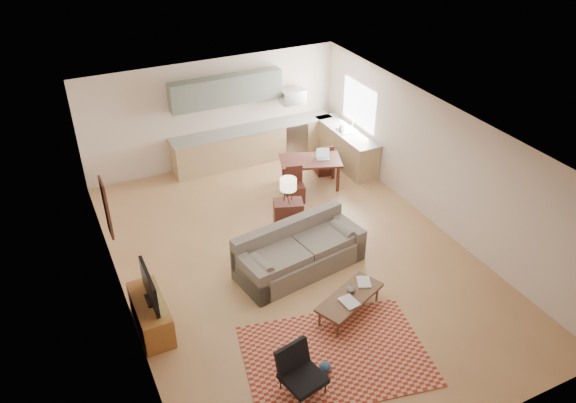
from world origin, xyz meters
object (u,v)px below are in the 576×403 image
armchair (303,375)px  dining_table (310,173)px  coffee_table (349,305)px  tv_credenza (151,314)px  sofa (300,250)px  console_table (288,216)px

armchair → dining_table: 6.05m
coffee_table → tv_credenza: size_ratio=1.05×
tv_credenza → dining_table: dining_table is taller
sofa → dining_table: 3.15m
sofa → coffee_table: bearing=-91.2°
sofa → console_table: sofa is taller
tv_credenza → console_table: size_ratio=1.81×
coffee_table → armchair: (-1.47, -1.14, 0.17)m
sofa → dining_table: bearing=49.6°
armchair → coffee_table: bearing=25.6°
console_table → dining_table: 1.90m
coffee_table → dining_table: (1.42, 4.16, 0.16)m
armchair → tv_credenza: armchair is taller
tv_credenza → console_table: bearing=25.9°
sofa → console_table: (0.37, 1.27, -0.09)m
console_table → sofa: bearing=-87.1°
coffee_table → dining_table: size_ratio=0.94×
sofa → armchair: bearing=-125.1°
sofa → tv_credenza: bearing=177.2°
tv_credenza → coffee_table: bearing=-20.0°
console_table → dining_table: (1.26, 1.42, 0.01)m
armchair → dining_table: size_ratio=0.53×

